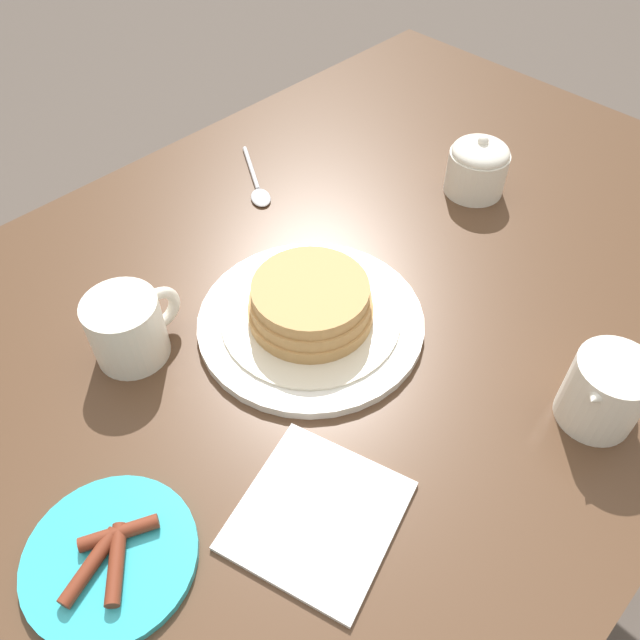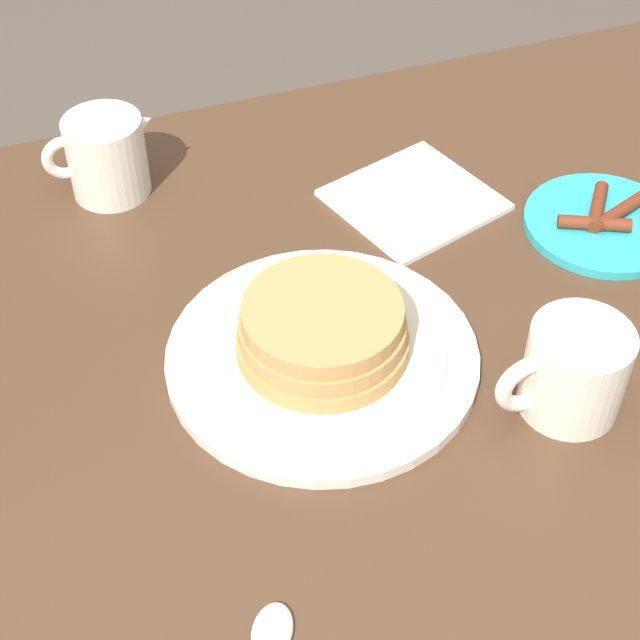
{
  "view_description": "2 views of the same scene",
  "coord_description": "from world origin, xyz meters",
  "px_view_note": "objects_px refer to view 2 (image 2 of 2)",
  "views": [
    {
      "loc": [
        -0.38,
        -0.38,
        1.31
      ],
      "look_at": [
        -0.03,
        -0.03,
        0.76
      ],
      "focal_mm": 35.0,
      "sensor_mm": 36.0,
      "label": 1
    },
    {
      "loc": [
        0.19,
        0.55,
        1.37
      ],
      "look_at": [
        -0.03,
        -0.03,
        0.76
      ],
      "focal_mm": 55.0,
      "sensor_mm": 36.0,
      "label": 2
    }
  ],
  "objects_px": {
    "pancake_plate": "(322,343)",
    "side_plate_bacon": "(603,223)",
    "coffee_mug": "(572,370)",
    "creamer_pitcher": "(107,155)",
    "napkin": "(414,200)"
  },
  "relations": [
    {
      "from": "creamer_pitcher",
      "to": "coffee_mug",
      "type": "bearing_deg",
      "value": 124.87
    },
    {
      "from": "pancake_plate",
      "to": "side_plate_bacon",
      "type": "bearing_deg",
      "value": -167.09
    },
    {
      "from": "side_plate_bacon",
      "to": "napkin",
      "type": "relative_size",
      "value": 0.85
    },
    {
      "from": "pancake_plate",
      "to": "coffee_mug",
      "type": "distance_m",
      "value": 0.21
    },
    {
      "from": "creamer_pitcher",
      "to": "napkin",
      "type": "height_order",
      "value": "creamer_pitcher"
    },
    {
      "from": "side_plate_bacon",
      "to": "creamer_pitcher",
      "type": "relative_size",
      "value": 1.32
    },
    {
      "from": "pancake_plate",
      "to": "creamer_pitcher",
      "type": "relative_size",
      "value": 2.27
    },
    {
      "from": "creamer_pitcher",
      "to": "pancake_plate",
      "type": "bearing_deg",
      "value": 111.58
    },
    {
      "from": "pancake_plate",
      "to": "napkin",
      "type": "distance_m",
      "value": 0.25
    },
    {
      "from": "creamer_pitcher",
      "to": "napkin",
      "type": "distance_m",
      "value": 0.33
    },
    {
      "from": "side_plate_bacon",
      "to": "napkin",
      "type": "xyz_separation_m",
      "value": [
        0.17,
        -0.11,
        -0.0
      ]
    },
    {
      "from": "napkin",
      "to": "side_plate_bacon",
      "type": "bearing_deg",
      "value": 147.33
    },
    {
      "from": "napkin",
      "to": "pancake_plate",
      "type": "bearing_deg",
      "value": 46.94
    },
    {
      "from": "side_plate_bacon",
      "to": "creamer_pitcher",
      "type": "xyz_separation_m",
      "value": [
        0.46,
        -0.24,
        0.04
      ]
    },
    {
      "from": "coffee_mug",
      "to": "creamer_pitcher",
      "type": "relative_size",
      "value": 0.95
    }
  ]
}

